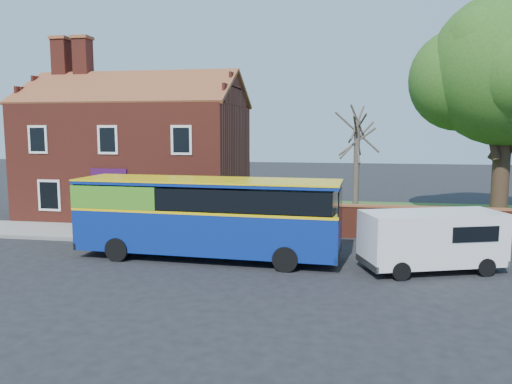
# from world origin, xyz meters

# --- Properties ---
(ground) EXTENTS (120.00, 120.00, 0.00)m
(ground) POSITION_xyz_m (0.00, 0.00, 0.00)
(ground) COLOR black
(ground) RESTS_ON ground
(pavement) EXTENTS (18.00, 3.50, 0.12)m
(pavement) POSITION_xyz_m (-7.00, 5.75, 0.06)
(pavement) COLOR gray
(pavement) RESTS_ON ground
(kerb) EXTENTS (18.00, 0.15, 0.14)m
(kerb) POSITION_xyz_m (-7.00, 4.00, 0.07)
(kerb) COLOR slate
(kerb) RESTS_ON ground
(grass_strip) EXTENTS (26.00, 12.00, 0.04)m
(grass_strip) POSITION_xyz_m (13.00, 13.00, 0.02)
(grass_strip) COLOR #426B28
(grass_strip) RESTS_ON ground
(shop_building) EXTENTS (12.30, 8.13, 10.50)m
(shop_building) POSITION_xyz_m (-7.02, 11.50, 3.41)
(shop_building) COLOR maroon
(shop_building) RESTS_ON ground
(bus) EXTENTS (10.59, 3.14, 3.19)m
(bus) POSITION_xyz_m (-0.50, 2.12, 1.81)
(bus) COLOR navy
(bus) RESTS_ON ground
(van_near) EXTENTS (5.36, 3.50, 2.19)m
(van_near) POSITION_xyz_m (8.35, 1.78, 1.22)
(van_near) COLOR white
(van_near) RESTS_ON ground
(large_tree) EXTENTS (9.96, 7.88, 12.15)m
(large_tree) POSITION_xyz_m (13.39, 11.40, 7.95)
(large_tree) COLOR black
(large_tree) RESTS_ON ground
(bare_tree) EXTENTS (2.28, 2.72, 6.09)m
(bare_tree) POSITION_xyz_m (5.80, 10.39, 3.13)
(bare_tree) COLOR #4C4238
(bare_tree) RESTS_ON ground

